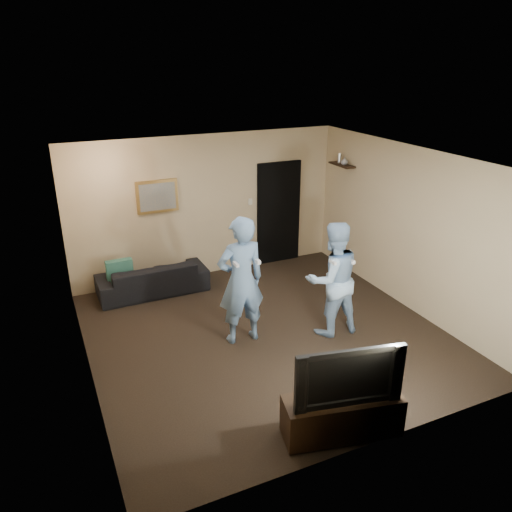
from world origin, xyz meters
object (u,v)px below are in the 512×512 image
wii_player_left (241,281)px  wii_player_right (332,279)px  sofa (152,278)px  television (346,372)px  tv_console (342,416)px

wii_player_left → wii_player_right: wii_player_left is taller
sofa → television: television is taller
sofa → tv_console: 4.45m
sofa → tv_console: (1.02, -4.33, -0.02)m
television → wii_player_right: size_ratio=0.68×
sofa → tv_console: size_ratio=1.45×
wii_player_left → wii_player_right: size_ratio=1.09×
tv_console → television: size_ratio=1.10×
sofa → wii_player_right: 3.24m
television → wii_player_left: wii_player_left is taller
wii_player_right → television: bearing=-119.0°
wii_player_right → tv_console: bearing=-119.0°
sofa → television: 4.48m
television → sofa: bearing=115.6°
tv_console → television: 0.57m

